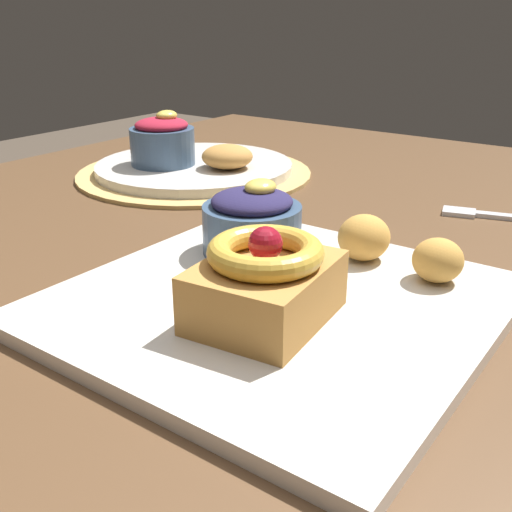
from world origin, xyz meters
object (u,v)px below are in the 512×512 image
object	(u,v)px
front_plate	(277,303)
fork	(492,215)
berry_ramekin	(252,222)
back_ramekin	(162,141)
back_plate	(194,167)
fritter_front	(438,260)
back_pastry	(227,157)
cake_slice	(265,281)
fritter_middle	(364,237)

from	to	relation	value
front_plate	fork	distance (m)	0.33
berry_ramekin	back_ramekin	distance (m)	0.33
back_plate	front_plate	bearing A→B (deg)	-130.17
fritter_front	back_pastry	world-z (taller)	same
front_plate	back_ramekin	bearing A→B (deg)	55.48
fritter_front	back_ramekin	world-z (taller)	back_ramekin
fork	back_ramekin	bearing A→B (deg)	-4.33
cake_slice	back_pastry	size ratio (longest dim) A/B	1.63
back_ramekin	back_pastry	bearing A→B (deg)	-67.95
back_plate	fork	distance (m)	0.39
fritter_front	back_plate	world-z (taller)	fritter_front
fritter_front	back_pastry	bearing A→B (deg)	63.40
berry_ramekin	fritter_front	world-z (taller)	berry_ramekin
front_plate	fritter_front	size ratio (longest dim) A/B	7.56
back_plate	back_pastry	distance (m)	0.06
fritter_front	back_pastry	size ratio (longest dim) A/B	0.60
cake_slice	fritter_middle	bearing A→B (deg)	-2.15
back_ramekin	back_plate	bearing A→B (deg)	-41.65
fork	back_plate	bearing A→B (deg)	-8.02
front_plate	back_pastry	world-z (taller)	back_pastry
fritter_front	back_ramekin	xyz separation A→B (m)	(0.14, 0.44, 0.02)
berry_ramekin	back_pastry	world-z (taller)	berry_ramekin
front_plate	fritter_front	world-z (taller)	fritter_front
front_plate	back_plate	size ratio (longest dim) A/B	1.14
fritter_front	front_plate	bearing A→B (deg)	138.51
cake_slice	back_plate	bearing A→B (deg)	47.53
berry_ramekin	fritter_middle	bearing A→B (deg)	-64.25
back_ramekin	back_pastry	distance (m)	0.09
front_plate	cake_slice	size ratio (longest dim) A/B	2.78
front_plate	back_plate	distance (m)	0.42
front_plate	back_pastry	bearing A→B (deg)	44.09
berry_ramekin	back_plate	world-z (taller)	berry_ramekin
front_plate	fritter_middle	distance (m)	0.11
cake_slice	berry_ramekin	world-z (taller)	cake_slice
cake_slice	back_plate	distance (m)	0.45
cake_slice	back_ramekin	size ratio (longest dim) A/B	1.28
cake_slice	back_plate	world-z (taller)	cake_slice
cake_slice	fritter_front	distance (m)	0.15
berry_ramekin	fritter_front	bearing A→B (deg)	-77.27
berry_ramekin	fork	bearing A→B (deg)	-27.64
back_pastry	fork	size ratio (longest dim) A/B	0.54
fritter_front	fork	world-z (taller)	fritter_front
berry_ramekin	back_ramekin	world-z (taller)	back_ramekin
berry_ramekin	fritter_front	size ratio (longest dim) A/B	2.16
fritter_front	back_plate	bearing A→B (deg)	66.95
berry_ramekin	back_plate	distance (m)	0.33
cake_slice	berry_ramekin	size ratio (longest dim) A/B	1.26
front_plate	back_ramekin	size ratio (longest dim) A/B	3.55
back_pastry	fritter_front	bearing A→B (deg)	-116.60
front_plate	back_pastry	xyz separation A→B (m)	(0.27, 0.27, 0.03)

